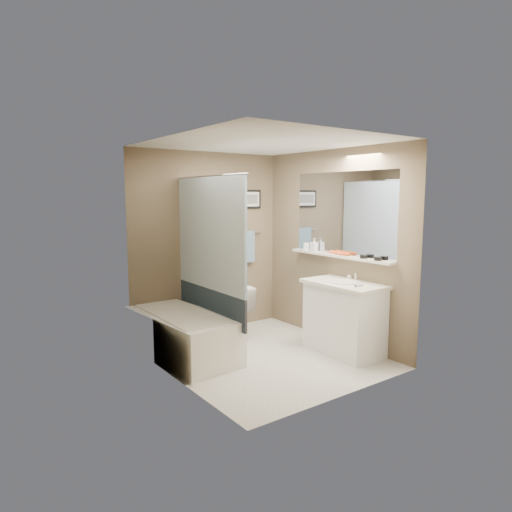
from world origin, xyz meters
TOP-DOWN VIEW (x-y plane):
  - ground at (0.00, 0.00)m, footprint 2.50×2.50m
  - ceiling at (0.00, 0.00)m, footprint 2.20×2.50m
  - wall_back at (0.00, 1.23)m, footprint 2.20×0.04m
  - wall_front at (0.00, -1.23)m, footprint 2.20×0.04m
  - wall_left at (-1.08, 0.00)m, footprint 0.04×2.50m
  - wall_right at (1.08, 0.00)m, footprint 0.04×2.50m
  - tile_surround at (-1.09, 0.50)m, footprint 0.02×1.55m
  - curtain_rod at (-0.40, 0.50)m, footprint 0.02×1.55m
  - curtain_upper at (-0.40, 0.50)m, footprint 0.03×1.45m
  - curtain_lower at (-0.40, 0.50)m, footprint 0.03×1.45m
  - mirror at (1.09, -0.15)m, footprint 0.02×1.60m
  - shelf at (1.04, -0.15)m, footprint 0.12×1.60m
  - towel_bar at (0.55, 1.22)m, footprint 0.60×0.02m
  - towel at (0.55, 1.20)m, footprint 0.34×0.05m
  - art_frame at (0.55, 1.23)m, footprint 0.62×0.02m
  - art_mat at (0.55, 1.22)m, footprint 0.56×0.00m
  - art_image at (0.55, 1.22)m, footprint 0.50×0.00m
  - door at (0.55, -1.24)m, footprint 0.80×0.02m
  - door_handle at (0.22, -1.19)m, footprint 0.10×0.02m
  - bathtub at (-0.75, 0.56)m, footprint 0.82×1.55m
  - tub_rim at (-0.75, 0.56)m, footprint 0.56×1.36m
  - toilet at (0.14, 0.89)m, footprint 0.49×0.73m
  - vanity at (0.85, -0.43)m, footprint 0.53×0.92m
  - countertop at (0.84, -0.43)m, footprint 0.54×0.96m
  - sink_basin at (0.83, -0.43)m, footprint 0.34×0.34m
  - faucet_spout at (1.03, -0.43)m, footprint 0.02×0.02m
  - faucet_knob at (1.03, -0.33)m, footprint 0.05×0.05m
  - candle_bowl_near at (1.04, -0.74)m, footprint 0.09×0.09m
  - candle_bowl_far at (1.04, -0.54)m, footprint 0.09×0.09m
  - hair_brush_front at (1.04, -0.21)m, footprint 0.04×0.22m
  - hair_brush_back at (1.04, -0.11)m, footprint 0.05×0.22m
  - pink_comb at (1.04, 0.00)m, footprint 0.04×0.16m
  - glass_jar at (1.04, 0.44)m, footprint 0.08×0.08m
  - soap_bottle at (1.04, 0.29)m, footprint 0.08×0.08m

SIDE VIEW (x-z plane):
  - ground at x=0.00m, z-range 0.00..0.00m
  - bathtub at x=-0.75m, z-range 0.00..0.50m
  - toilet at x=0.14m, z-range 0.00..0.70m
  - vanity at x=0.85m, z-range 0.00..0.80m
  - tub_rim at x=-0.75m, z-range 0.49..0.51m
  - curtain_lower at x=-0.40m, z-range 0.40..0.76m
  - countertop at x=0.84m, z-range 0.80..0.84m
  - sink_basin at x=0.83m, z-range 0.84..0.86m
  - faucet_knob at x=1.03m, z-range 0.84..0.90m
  - faucet_spout at x=1.03m, z-range 0.84..0.94m
  - tile_surround at x=-1.09m, z-range 0.00..2.00m
  - door at x=0.55m, z-range 0.00..2.00m
  - door_handle at x=0.22m, z-range 0.99..1.01m
  - shelf at x=1.04m, z-range 1.09..1.11m
  - pink_comb at x=1.04m, z-range 1.11..1.12m
  - towel at x=0.55m, z-range 0.90..1.34m
  - candle_bowl_near at x=1.04m, z-range 1.11..1.16m
  - candle_bowl_far at x=1.04m, z-range 1.11..1.16m
  - hair_brush_front at x=1.04m, z-range 1.12..1.16m
  - hair_brush_back at x=1.04m, z-range 1.12..1.16m
  - glass_jar at x=1.04m, z-range 1.11..1.22m
  - soap_bottle at x=1.04m, z-range 1.11..1.28m
  - wall_back at x=0.00m, z-range 0.00..2.40m
  - wall_front at x=0.00m, z-range 0.00..2.40m
  - wall_left at x=-1.08m, z-range 0.00..2.40m
  - wall_right at x=1.08m, z-range 0.00..2.40m
  - towel_bar at x=0.55m, z-range 1.29..1.31m
  - curtain_upper at x=-0.40m, z-range 0.76..2.04m
  - mirror at x=1.09m, z-range 1.12..2.12m
  - art_frame at x=0.55m, z-range 1.65..1.91m
  - art_mat at x=0.55m, z-range 1.68..1.88m
  - art_image at x=0.55m, z-range 1.72..1.84m
  - curtain_rod at x=-0.40m, z-range 2.04..2.06m
  - ceiling at x=0.00m, z-range 2.36..2.40m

